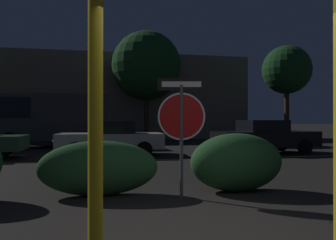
{
  "coord_description": "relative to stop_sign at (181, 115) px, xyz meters",
  "views": [
    {
      "loc": [
        -1.19,
        -3.56,
        1.37
      ],
      "look_at": [
        0.34,
        4.33,
        1.39
      ],
      "focal_mm": 35.0,
      "sensor_mm": 36.0,
      "label": 1
    }
  ],
  "objects": [
    {
      "name": "stop_sign",
      "position": [
        0.0,
        0.0,
        0.0
      ],
      "size": [
        0.85,
        0.18,
        2.13
      ],
      "rotation": [
        0.0,
        0.0,
        -0.19
      ],
      "color": "#4C4C51",
      "rests_on": "ground_plane"
    },
    {
      "name": "road_center_stripe",
      "position": [
        -0.16,
        5.67,
        -1.47
      ],
      "size": [
        32.34,
        0.12,
        0.01
      ],
      "primitive_type": "cube",
      "color": "gold",
      "rests_on": "ground_plane"
    },
    {
      "name": "hedge_bush_1",
      "position": [
        -1.45,
        0.43,
        -0.97
      ],
      "size": [
        2.18,
        0.74,
        1.01
      ],
      "primitive_type": "ellipsoid",
      "color": "#285B2D",
      "rests_on": "ground_plane"
    },
    {
      "name": "delivery_truck",
      "position": [
        -4.35,
        12.24,
        0.12
      ],
      "size": [
        5.93,
        2.71,
        2.75
      ],
      "rotation": [
        0.0,
        0.0,
        1.65
      ],
      "color": "#2D2D33",
      "rests_on": "ground_plane"
    },
    {
      "name": "building_backdrop",
      "position": [
        -0.47,
        20.58,
        1.72
      ],
      "size": [
        20.21,
        4.71,
        6.38
      ],
      "primitive_type": "cube",
      "color": "#7A6B5B",
      "rests_on": "ground_plane"
    },
    {
      "name": "passing_car_3",
      "position": [
        5.26,
        7.04,
        -0.76
      ],
      "size": [
        4.53,
        2.09,
        1.4
      ],
      "rotation": [
        0.0,
        0.0,
        -1.48
      ],
      "color": "black",
      "rests_on": "ground_plane"
    },
    {
      "name": "tree_2",
      "position": [
        10.37,
        13.88,
        3.23
      ],
      "size": [
        3.17,
        3.17,
        6.32
      ],
      "color": "#422D1E",
      "rests_on": "ground_plane"
    },
    {
      "name": "yellow_pole_left",
      "position": [
        -1.44,
        -2.34,
        0.0
      ],
      "size": [
        0.15,
        0.15,
        2.95
      ],
      "primitive_type": "cylinder",
      "color": "yellow",
      "rests_on": "ground_plane"
    },
    {
      "name": "tree_1",
      "position": [
        1.48,
        16.82,
        3.71
      ],
      "size": [
        4.78,
        4.78,
        7.58
      ],
      "color": "#422D1E",
      "rests_on": "ground_plane"
    },
    {
      "name": "hedge_bush_2",
      "position": [
        1.18,
        0.32,
        -0.91
      ],
      "size": [
        1.85,
        0.96,
        1.13
      ],
      "primitive_type": "ellipsoid",
      "color": "#285B2D",
      "rests_on": "ground_plane"
    },
    {
      "name": "passing_car_2",
      "position": [
        -1.08,
        7.51,
        -0.78
      ],
      "size": [
        4.24,
        2.18,
        1.36
      ],
      "rotation": [
        0.0,
        0.0,
        1.52
      ],
      "color": "silver",
      "rests_on": "ground_plane"
    }
  ]
}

